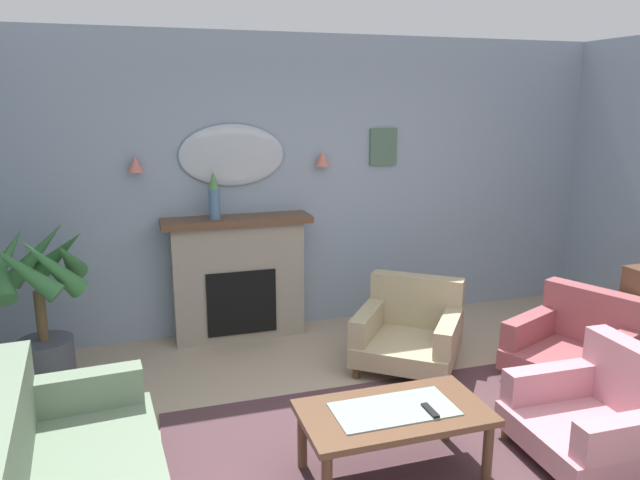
% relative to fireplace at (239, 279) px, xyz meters
% --- Properties ---
extents(wall_back, '(7.02, 0.10, 2.80)m').
position_rel_fireplace_xyz_m(wall_back, '(0.78, 0.22, 0.83)').
color(wall_back, '#8C9EB2').
rests_on(wall_back, ground).
extents(patterned_rug, '(3.20, 2.40, 0.01)m').
position_rel_fireplace_xyz_m(patterned_rug, '(0.78, -2.48, -0.56)').
color(patterned_rug, '#4C3338').
rests_on(patterned_rug, ground).
extents(fireplace, '(1.36, 0.36, 1.16)m').
position_rel_fireplace_xyz_m(fireplace, '(0.00, 0.00, 0.00)').
color(fireplace, gray).
rests_on(fireplace, ground).
extents(mantel_vase_right, '(0.10, 0.10, 0.43)m').
position_rel_fireplace_xyz_m(mantel_vase_right, '(-0.20, -0.03, 0.80)').
color(mantel_vase_right, '#4C7093').
rests_on(mantel_vase_right, fireplace).
extents(wall_mirror, '(0.96, 0.06, 0.56)m').
position_rel_fireplace_xyz_m(wall_mirror, '(0.00, 0.14, 1.14)').
color(wall_mirror, '#B2BCC6').
extents(wall_sconce_left, '(0.14, 0.14, 0.14)m').
position_rel_fireplace_xyz_m(wall_sconce_left, '(-0.85, 0.09, 1.09)').
color(wall_sconce_left, '#D17066').
extents(wall_sconce_right, '(0.14, 0.14, 0.14)m').
position_rel_fireplace_xyz_m(wall_sconce_right, '(0.85, 0.09, 1.09)').
color(wall_sconce_right, '#D17066').
extents(framed_picture, '(0.28, 0.03, 0.36)m').
position_rel_fireplace_xyz_m(framed_picture, '(1.50, 0.15, 1.18)').
color(framed_picture, '#4C6B56').
extents(coffee_table, '(1.10, 0.60, 0.45)m').
position_rel_fireplace_xyz_m(coffee_table, '(0.49, -2.43, -0.19)').
color(coffee_table, brown).
rests_on(coffee_table, ground).
extents(tv_remote, '(0.04, 0.16, 0.02)m').
position_rel_fireplace_xyz_m(tv_remote, '(0.67, -2.53, -0.12)').
color(tv_remote, black).
rests_on(tv_remote, coffee_table).
extents(floral_couch, '(0.98, 1.77, 0.76)m').
position_rel_fireplace_xyz_m(floral_couch, '(-1.34, -2.34, -0.25)').
color(floral_couch, gray).
rests_on(floral_couch, ground).
extents(armchair_by_coffee_table, '(0.84, 0.84, 0.71)m').
position_rel_fireplace_xyz_m(armchair_by_coffee_table, '(1.80, -2.64, -0.27)').
color(armchair_by_coffee_table, '#B77A84').
rests_on(armchair_by_coffee_table, ground).
extents(armchair_beside_couch, '(1.14, 1.14, 0.71)m').
position_rel_fireplace_xyz_m(armchair_beside_couch, '(1.28, -1.02, -0.27)').
color(armchair_beside_couch, tan).
rests_on(armchair_beside_couch, ground).
extents(armchair_near_fireplace, '(1.07, 1.06, 0.71)m').
position_rel_fireplace_xyz_m(armchair_near_fireplace, '(2.41, -1.69, -0.27)').
color(armchair_near_fireplace, '#934C51').
rests_on(armchair_near_fireplace, ground).
extents(potted_plant_tall_palm, '(0.84, 0.84, 1.30)m').
position_rel_fireplace_xyz_m(potted_plant_tall_palm, '(-1.63, -0.53, 0.13)').
color(potted_plant_tall_palm, '#474C56').
rests_on(potted_plant_tall_palm, ground).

